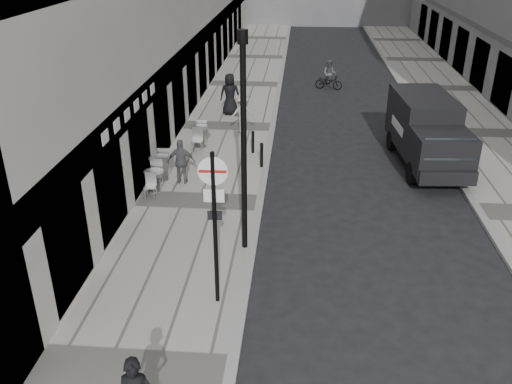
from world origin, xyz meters
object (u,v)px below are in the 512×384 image
sign_post (214,210)px  lamppost (244,136)px  panel_van (427,129)px  cyclist (329,78)px

sign_post → lamppost: (0.40, 2.50, 0.85)m
sign_post → lamppost: size_ratio=0.64×
sign_post → panel_van: (6.59, 9.37, -1.14)m
lamppost → cyclist: (3.01, 17.64, -2.76)m
panel_van → cyclist: (-3.18, 10.78, -0.77)m
sign_post → lamppost: 2.67m
lamppost → panel_van: size_ratio=1.08×
sign_post → lamppost: lamppost is taller
sign_post → cyclist: sign_post is taller
lamppost → panel_van: bearing=48.0°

